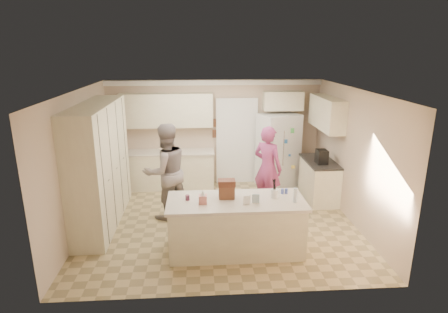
{
  "coord_description": "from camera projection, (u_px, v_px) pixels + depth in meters",
  "views": [
    {
      "loc": [
        -0.4,
        -6.78,
        3.35
      ],
      "look_at": [
        0.1,
        0.35,
        1.25
      ],
      "focal_mm": 30.0,
      "sensor_mm": 36.0,
      "label": 1
    }
  ],
  "objects": [
    {
      "name": "fridge_handle_r",
      "position": [
        284.0,
        148.0,
        8.82
      ],
      "size": [
        0.02,
        0.02,
        0.85
      ],
      "primitive_type": "cylinder",
      "color": "silver",
      "rests_on": "refrigerator"
    },
    {
      "name": "greeting_card_b",
      "position": [
        256.0,
        199.0,
        6.02
      ],
      "size": [
        0.12,
        0.05,
        0.16
      ],
      "primitive_type": "cube",
      "rotation": [
        0.15,
        0.0,
        -0.1
      ],
      "color": "silver",
      "rests_on": "island_top"
    },
    {
      "name": "wall_frame_lower",
      "position": [
        215.0,
        134.0,
        9.28
      ],
      "size": [
        0.15,
        0.02,
        0.2
      ],
      "primitive_type": "cube",
      "color": "brown",
      "rests_on": "wall_back"
    },
    {
      "name": "fridge_dispenser",
      "position": [
        272.0,
        144.0,
        8.77
      ],
      "size": [
        0.22,
        0.03,
        0.35
      ],
      "primitive_type": "cube",
      "color": "black",
      "rests_on": "refrigerator"
    },
    {
      "name": "back_upper_cab",
      "position": [
        166.0,
        110.0,
        8.89
      ],
      "size": [
        2.2,
        0.35,
        0.8
      ],
      "primitive_type": "cube",
      "color": "#F3EBC4",
      "rests_on": "wall_back"
    },
    {
      "name": "crown_back",
      "position": [
        214.0,
        83.0,
        8.91
      ],
      "size": [
        5.2,
        0.08,
        0.12
      ],
      "primitive_type": "cube",
      "color": "white",
      "rests_on": "wall_back"
    },
    {
      "name": "wall_frame_upper",
      "position": [
        215.0,
        123.0,
        9.2
      ],
      "size": [
        0.15,
        0.02,
        0.2
      ],
      "primitive_type": "cube",
      "color": "brown",
      "rests_on": "wall_back"
    },
    {
      "name": "back_countertop",
      "position": [
        168.0,
        152.0,
        9.04
      ],
      "size": [
        2.24,
        0.63,
        0.04
      ],
      "primitive_type": "cube",
      "color": "beige",
      "rests_on": "back_base_cab"
    },
    {
      "name": "tissue_plume",
      "position": [
        203.0,
        193.0,
        5.98
      ],
      "size": [
        0.08,
        0.08,
        0.08
      ],
      "primitive_type": "cone",
      "color": "white",
      "rests_on": "tissue_box"
    },
    {
      "name": "water_bottle",
      "position": [
        295.0,
        195.0,
        6.05
      ],
      "size": [
        0.07,
        0.07,
        0.24
      ],
      "primitive_type": "cylinder",
      "color": "silver",
      "rests_on": "island_top"
    },
    {
      "name": "teen_boy",
      "position": [
        166.0,
        172.0,
        7.42
      ],
      "size": [
        1.18,
        1.1,
        1.94
      ],
      "primitive_type": "imported",
      "rotation": [
        0.0,
        0.0,
        3.64
      ],
      "color": "gray",
      "rests_on": "floor"
    },
    {
      "name": "dollhouse_body",
      "position": [
        227.0,
        192.0,
        6.22
      ],
      "size": [
        0.26,
        0.18,
        0.22
      ],
      "primitive_type": "cube",
      "color": "brown",
      "rests_on": "island_top"
    },
    {
      "name": "ceiling",
      "position": [
        220.0,
        90.0,
        6.73
      ],
      "size": [
        5.2,
        4.6,
        0.02
      ],
      "primitive_type": "cube",
      "color": "white",
      "rests_on": "wall_back"
    },
    {
      "name": "pantry_bank",
      "position": [
        100.0,
        165.0,
        7.17
      ],
      "size": [
        0.6,
        2.6,
        2.35
      ],
      "primitive_type": "cube",
      "color": "#F3EBC4",
      "rests_on": "floor"
    },
    {
      "name": "right_countertop",
      "position": [
        320.0,
        161.0,
        8.32
      ],
      "size": [
        0.63,
        1.24,
        0.04
      ],
      "primitive_type": "cube",
      "color": "#2D2B28",
      "rests_on": "right_base_cab"
    },
    {
      "name": "refrigerator",
      "position": [
        278.0,
        150.0,
        9.21
      ],
      "size": [
        1.09,
        0.97,
        1.8
      ],
      "primitive_type": "cube",
      "rotation": [
        0.0,
        0.0,
        0.35
      ],
      "color": "white",
      "rests_on": "floor"
    },
    {
      "name": "right_upper_cab",
      "position": [
        327.0,
        113.0,
        8.22
      ],
      "size": [
        0.35,
        1.5,
        0.7
      ],
      "primitive_type": "cube",
      "color": "#F3EBC4",
      "rests_on": "wall_right"
    },
    {
      "name": "fridge_handle_l",
      "position": [
        279.0,
        148.0,
        8.81
      ],
      "size": [
        0.02,
        0.02,
        0.85
      ],
      "primitive_type": "cylinder",
      "color": "silver",
      "rests_on": "refrigerator"
    },
    {
      "name": "fridge_magnets",
      "position": [
        281.0,
        154.0,
        8.86
      ],
      "size": [
        0.76,
        0.02,
        1.44
      ],
      "primitive_type": null,
      "color": "tan",
      "rests_on": "refrigerator"
    },
    {
      "name": "coffee_maker",
      "position": [
        322.0,
        157.0,
        8.08
      ],
      "size": [
        0.22,
        0.28,
        0.3
      ],
      "primitive_type": "cube",
      "color": "black",
      "rests_on": "right_countertop"
    },
    {
      "name": "dollhouse_roof",
      "position": [
        227.0,
        183.0,
        6.17
      ],
      "size": [
        0.28,
        0.2,
        0.1
      ],
      "primitive_type": "cube",
      "color": "#592D1E",
      "rests_on": "dollhouse_body"
    },
    {
      "name": "right_base_cab",
      "position": [
        319.0,
        181.0,
        8.45
      ],
      "size": [
        0.6,
        1.2,
        0.88
      ],
      "primitive_type": "cube",
      "color": "#F3EBC4",
      "rests_on": "floor"
    },
    {
      "name": "shaker_salt",
      "position": [
        282.0,
        191.0,
        6.42
      ],
      "size": [
        0.05,
        0.05,
        0.09
      ],
      "primitive_type": "cylinder",
      "color": "#4457B5",
      "rests_on": "island_top"
    },
    {
      "name": "fridge_seam",
      "position": [
        281.0,
        154.0,
        8.87
      ],
      "size": [
        0.02,
        0.02,
        1.78
      ],
      "primitive_type": "cube",
      "color": "gray",
      "rests_on": "refrigerator"
    },
    {
      "name": "teen_girl",
      "position": [
        268.0,
        168.0,
        7.88
      ],
      "size": [
        0.77,
        0.76,
        1.8
      ],
      "primitive_type": "imported",
      "rotation": [
        0.0,
        0.0,
        2.41
      ],
      "color": "#A9437B",
      "rests_on": "floor"
    },
    {
      "name": "jam_jar",
      "position": [
        187.0,
        198.0,
        6.15
      ],
      "size": [
        0.07,
        0.07,
        0.09
      ],
      "primitive_type": "cylinder",
      "color": "#59263F",
      "rests_on": "island_top"
    },
    {
      "name": "island_base",
      "position": [
        236.0,
        227.0,
        6.3
      ],
      "size": [
        2.2,
        0.9,
        0.88
      ],
      "primitive_type": "cube",
      "color": "#F3EBC4",
      "rests_on": "floor"
    },
    {
      "name": "shaker_pepper",
      "position": [
        286.0,
        191.0,
        6.42
      ],
      "size": [
        0.05,
        0.05,
        0.09
      ],
      "primitive_type": "cylinder",
      "color": "#4457B5",
      "rests_on": "island_top"
    },
    {
      "name": "tissue_box",
      "position": [
        203.0,
        199.0,
        6.01
      ],
      "size": [
        0.13,
        0.13,
        0.14
      ],
      "primitive_type": "cube",
      "color": "#DC7D74",
      "rests_on": "island_top"
    },
    {
      "name": "wall_front",
      "position": [
        230.0,
        210.0,
        4.89
      ],
      "size": [
        5.2,
        0.02,
        2.6
      ],
      "primitive_type": "cube",
      "color": "#C9AF94",
      "rests_on": "ground"
    },
    {
      "name": "over_fridge_cab",
      "position": [
        283.0,
        101.0,
        9.02
      ],
      "size": [
        0.95,
        0.35,
        0.45
      ],
      "primitive_type": "cube",
      "color": "#F3EBC4",
      "rests_on": "wall_back"
    },
    {
      "name": "wall_left",
      "position": [
        80.0,
        162.0,
        6.92
      ],
      "size": [
        0.02,
        4.6,
        2.6
      ],
      "primitive_type": "cube",
      "color": "#C9AF94",
      "rests_on": "ground"
    },
    {
      "name": "doorway_opening",
      "position": [
        237.0,
        142.0,
        9.39
      ],
      "size": [
        0.9,
        0.06,
        2.1
      ],
      "primitive_type": "cube",
      "color": "black",
      "rests_on": "floor"
    },
    {
      "name": "island_top",
      "position": [
        236.0,
        201.0,
        6.17
      ],
      "size": [
        2.28,
        0.96,
        0.05
      ],
      "primitive_type": "cube",
      "color": "beige",
      "rests_on": "island_base"
    },
    {
      "name": "doorway_casing",
      "position": [
        237.0,
        142.0,
        9.35
      ],
      "size": [
        1.02,
        0.03,
        2.22
      ],
      "primitive_type": "cube",
      "color": "white",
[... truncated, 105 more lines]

